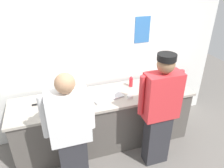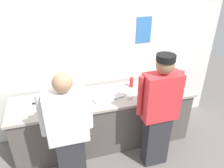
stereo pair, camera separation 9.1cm
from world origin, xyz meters
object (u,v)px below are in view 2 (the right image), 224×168
at_px(plate_stack_rear, 165,82).
at_px(chefs_knife, 40,103).
at_px(chef_near_left, 69,133).
at_px(mixing_bowl_steel, 68,96).
at_px(ramekin_red_sauce, 83,102).
at_px(chef_center, 159,111).
at_px(sheet_tray, 106,95).
at_px(squeeze_bottle_primary, 131,82).
at_px(ramekin_orange_sauce, 129,97).
at_px(plate_stack_front, 155,90).
at_px(ramekin_green_sauce, 166,89).

relative_size(plate_stack_rear, chefs_knife, 0.87).
height_order(chef_near_left, mixing_bowl_steel, chef_near_left).
distance_m(ramekin_red_sauce, chefs_knife, 0.62).
bearing_deg(ramekin_red_sauce, chef_center, -27.82).
distance_m(sheet_tray, squeeze_bottle_primary, 0.50).
bearing_deg(chef_near_left, plate_stack_rear, 24.22).
bearing_deg(chef_near_left, mixing_bowl_steel, 84.44).
bearing_deg(squeeze_bottle_primary, chef_near_left, -142.66).
bearing_deg(plate_stack_rear, ramekin_red_sauce, -172.25).
height_order(plate_stack_rear, ramekin_orange_sauce, plate_stack_rear).
distance_m(chef_near_left, ramekin_orange_sauce, 1.08).
height_order(plate_stack_front, squeeze_bottle_primary, squeeze_bottle_primary).
bearing_deg(ramekin_orange_sauce, ramekin_green_sauce, 4.60).
height_order(chef_near_left, sheet_tray, chef_near_left).
xyz_separation_m(chef_near_left, squeeze_bottle_primary, (1.10, 0.84, 0.09)).
bearing_deg(plate_stack_front, ramekin_orange_sauce, -171.97).
distance_m(mixing_bowl_steel, ramekin_orange_sauce, 0.91).
height_order(plate_stack_front, sheet_tray, plate_stack_front).
xyz_separation_m(mixing_bowl_steel, chefs_knife, (-0.39, 0.01, -0.05)).
distance_m(chef_near_left, plate_stack_rear, 1.82).
relative_size(plate_stack_rear, squeeze_bottle_primary, 1.29).
xyz_separation_m(chef_center, chefs_knife, (-1.52, 0.68, -0.02)).
distance_m(mixing_bowl_steel, ramekin_green_sauce, 1.51).
xyz_separation_m(chef_near_left, ramekin_orange_sauce, (0.95, 0.51, 0.03)).
relative_size(chef_near_left, ramekin_red_sauce, 20.61).
height_order(plate_stack_front, chefs_knife, plate_stack_front).
xyz_separation_m(chef_near_left, plate_stack_rear, (1.66, 0.75, 0.05)).
height_order(plate_stack_rear, chefs_knife, plate_stack_rear).
xyz_separation_m(chef_near_left, sheet_tray, (0.63, 0.68, 0.02)).
bearing_deg(squeeze_bottle_primary, ramekin_red_sauce, -161.20).
height_order(sheet_tray, chefs_knife, sheet_tray).
bearing_deg(chef_near_left, ramekin_green_sauce, 19.78).
height_order(chef_near_left, ramekin_orange_sauce, chef_near_left).
distance_m(squeeze_bottle_primary, ramekin_green_sauce, 0.55).
xyz_separation_m(chef_center, ramekin_green_sauce, (0.37, 0.50, -0.01)).
xyz_separation_m(plate_stack_rear, ramekin_green_sauce, (-0.09, -0.18, -0.02)).
bearing_deg(ramekin_green_sauce, plate_stack_front, 176.20).
relative_size(chef_near_left, ramekin_orange_sauce, 20.07).
xyz_separation_m(ramekin_orange_sauce, chefs_knife, (-1.27, 0.23, -0.02)).
xyz_separation_m(squeeze_bottle_primary, ramekin_green_sauce, (0.47, -0.28, -0.06)).
distance_m(plate_stack_front, plate_stack_rear, 0.32).
distance_m(plate_stack_front, ramekin_orange_sauce, 0.44).
bearing_deg(chef_near_left, plate_stack_front, 22.54).
bearing_deg(ramekin_orange_sauce, chef_near_left, -151.57).
distance_m(chef_near_left, plate_stack_front, 1.50).
bearing_deg(ramekin_green_sauce, plate_stack_rear, 64.27).
relative_size(plate_stack_front, ramekin_orange_sauce, 2.48).
bearing_deg(ramekin_green_sauce, chefs_knife, 174.50).
height_order(ramekin_orange_sauce, chefs_knife, ramekin_orange_sauce).
xyz_separation_m(chef_center, ramekin_orange_sauce, (-0.25, 0.45, -0.01)).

